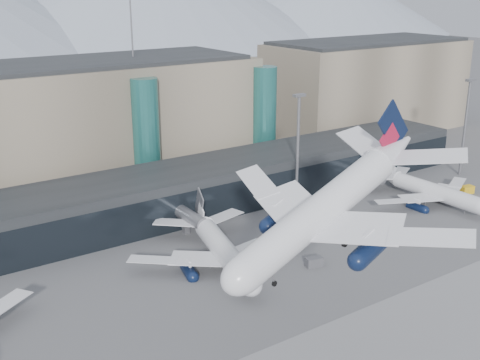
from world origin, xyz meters
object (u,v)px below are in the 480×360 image
at_px(lightmast_right, 466,122).
at_px(jet_parked_right, 425,184).
at_px(veh_c, 314,262).
at_px(veh_e, 467,190).
at_px(lightmast_mid, 298,143).
at_px(veh_h, 250,265).
at_px(jet_parked_mid, 219,239).
at_px(hero_jet, 336,194).
at_px(veh_d, 331,212).

relative_size(lightmast_right, jet_parked_right, 0.77).
height_order(veh_c, veh_e, veh_e).
bearing_deg(veh_c, lightmast_right, 29.03).
height_order(lightmast_mid, veh_h, lightmast_mid).
bearing_deg(jet_parked_mid, lightmast_right, -70.14).
height_order(jet_parked_right, veh_c, jet_parked_right).
bearing_deg(hero_jet, veh_e, 13.74).
distance_m(lightmast_mid, veh_c, 35.59).
xyz_separation_m(jet_parked_mid, veh_c, (12.94, -11.71, -3.47)).
bearing_deg(lightmast_right, veh_h, -170.10).
relative_size(veh_c, veh_h, 0.93).
xyz_separation_m(jet_parked_mid, veh_h, (2.56, -6.14, -3.41)).
bearing_deg(hero_jet, veh_c, 43.16).
bearing_deg(veh_c, jet_parked_right, 27.99).
distance_m(veh_c, veh_e, 57.57).
xyz_separation_m(hero_jet, veh_c, (17.37, 22.51, -23.23)).
relative_size(hero_jet, jet_parked_right, 1.14).
bearing_deg(veh_c, veh_h, 165.05).
xyz_separation_m(veh_c, veh_d, (19.89, 16.94, -0.05)).
relative_size(lightmast_right, veh_e, 7.61).
bearing_deg(lightmast_right, lightmast_mid, 170.91).
relative_size(jet_parked_mid, veh_d, 12.53).
height_order(jet_parked_mid, veh_d, jet_parked_mid).
distance_m(lightmast_mid, lightmast_right, 50.64).
height_order(jet_parked_right, veh_d, jet_parked_right).
bearing_deg(veh_e, veh_d, 175.63).
xyz_separation_m(lightmast_mid, veh_c, (-18.36, -27.31, -13.56)).
bearing_deg(veh_c, jet_parked_mid, 151.13).
bearing_deg(lightmast_right, jet_parked_right, -162.33).
bearing_deg(jet_parked_right, lightmast_mid, 58.22).
distance_m(lightmast_right, jet_parked_right, 27.29).
xyz_separation_m(jet_parked_right, veh_h, (-54.69, -6.08, -3.10)).
bearing_deg(veh_d, veh_c, 165.31).
bearing_deg(veh_e, veh_c, -163.22).
bearing_deg(hero_jet, jet_parked_mid, 73.45).
bearing_deg(jet_parked_mid, veh_d, -66.44).
bearing_deg(lightmast_mid, veh_d, -81.62).
distance_m(lightmast_mid, hero_jet, 62.06).
bearing_deg(veh_d, hero_jet, 171.53).
distance_m(hero_jet, veh_e, 83.87).
bearing_deg(hero_jet, veh_d, 37.45).
bearing_deg(veh_h, veh_d, 0.21).
xyz_separation_m(hero_jet, veh_d, (37.25, 39.44, -23.28)).
distance_m(jet_parked_right, veh_d, 25.20).
relative_size(lightmast_right, hero_jet, 0.68).
xyz_separation_m(jet_parked_mid, veh_e, (69.82, -2.81, -3.38)).
bearing_deg(veh_c, lightmast_mid, 69.35).
bearing_deg(jet_parked_right, veh_h, 95.67).
relative_size(lightmast_right, veh_d, 8.99).
xyz_separation_m(hero_jet, jet_parked_right, (61.68, 34.16, -20.06)).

